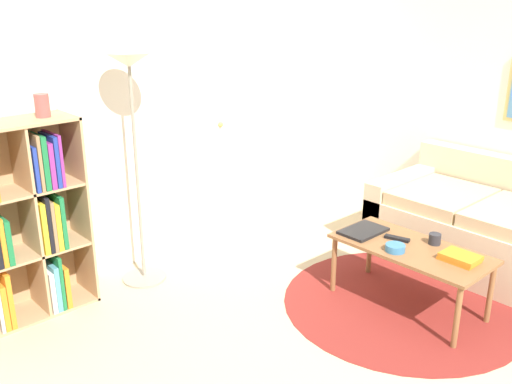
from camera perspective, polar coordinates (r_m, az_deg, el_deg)
wall_back at (r=4.46m, az=-9.37°, el=9.64°), size 7.26×0.11×2.60m
wall_right at (r=5.16m, az=20.59°, el=10.11°), size 0.08×5.67×2.60m
rug at (r=4.11m, az=14.41°, el=-10.71°), size 1.62×1.62×0.01m
floor_lamp at (r=3.95m, az=-12.36°, el=9.34°), size 0.32×0.32×1.65m
couch at (r=4.81m, az=21.86°, el=-3.29°), size 0.95×1.55×0.78m
coffee_table at (r=3.92m, az=15.21°, el=-5.93°), size 0.50×1.02×0.44m
laptop at (r=4.05m, az=10.67°, el=-3.83°), size 0.33×0.22×0.02m
bowl at (r=3.80m, az=13.75°, el=-5.45°), size 0.13×0.13×0.05m
book_stack_on_table at (r=3.78m, az=19.73°, el=-6.20°), size 0.17×0.23×0.05m
cup at (r=3.97m, az=17.45°, el=-4.51°), size 0.08×0.08×0.07m
remote at (r=3.98m, az=13.93°, el=-4.52°), size 0.09×0.17×0.02m
vase_on_shelf at (r=3.79m, az=-20.60°, el=8.11°), size 0.09×0.09×0.15m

